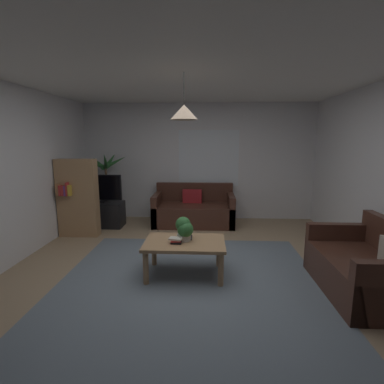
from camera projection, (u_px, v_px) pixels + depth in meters
name	position (u px, v px, depth m)	size (l,w,h in m)	color
floor	(191.00, 277.00, 3.75)	(4.98, 5.71, 0.02)	#9E8466
rug	(190.00, 283.00, 3.55)	(3.24, 3.14, 0.01)	slate
wall_back	(198.00, 162.00, 6.36)	(5.10, 0.06, 2.51)	silver
ceiling	(191.00, 70.00, 3.30)	(4.98, 5.71, 0.02)	white
window_pane	(209.00, 158.00, 6.30)	(1.30, 0.01, 1.20)	white
couch_under_window	(194.00, 211.00, 6.03)	(1.64, 0.85, 0.82)	#47281E
couch_right_side	(365.00, 270.00, 3.30)	(0.85, 1.34, 0.82)	#47281E
coffee_table	(185.00, 246.00, 3.73)	(1.02, 0.68, 0.46)	#A87F56
book_on_table_0	(176.00, 242.00, 3.63)	(0.13, 0.09, 0.03)	black
book_on_table_1	(176.00, 240.00, 3.63)	(0.13, 0.10, 0.02)	#B22D2D
book_on_table_2	(176.00, 239.00, 3.63)	(0.16, 0.11, 0.02)	beige
remote_on_table_0	(190.00, 238.00, 3.82)	(0.05, 0.16, 0.02)	black
potted_plant_on_table	(184.00, 228.00, 3.72)	(0.23, 0.24, 0.31)	beige
tv_stand	(101.00, 214.00, 5.87)	(0.90, 0.44, 0.50)	black
tv	(99.00, 188.00, 5.76)	(0.90, 0.16, 0.56)	black
potted_palm_corner	(107.00, 191.00, 6.25)	(0.90, 0.83, 1.51)	#4C4C51
bookshelf_corner	(78.00, 198.00, 5.22)	(0.70, 0.31, 1.40)	#A87F56
pendant_lamp	(184.00, 112.00, 3.43)	(0.33, 0.33, 0.54)	black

